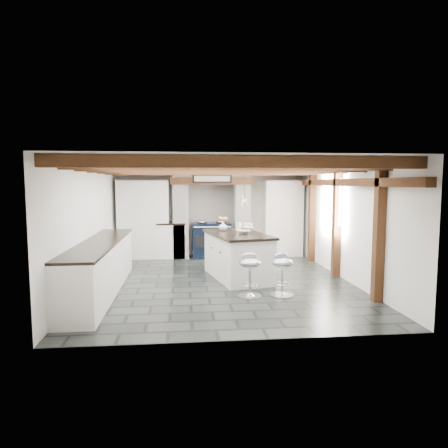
{
  "coord_description": "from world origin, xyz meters",
  "views": [
    {
      "loc": [
        -0.72,
        -7.71,
        1.94
      ],
      "look_at": [
        0.1,
        0.4,
        1.1
      ],
      "focal_mm": 32.0,
      "sensor_mm": 36.0,
      "label": 1
    }
  ],
  "objects": [
    {
      "name": "room_shell",
      "position": [
        -0.61,
        1.42,
        1.07
      ],
      "size": [
        6.0,
        6.03,
        6.0
      ],
      "color": "white",
      "rests_on": "ground"
    },
    {
      "name": "range_cooker",
      "position": [
        0.0,
        2.68,
        0.47
      ],
      "size": [
        1.0,
        0.63,
        0.99
      ],
      "color": "black",
      "rests_on": "ground"
    },
    {
      "name": "ground",
      "position": [
        0.0,
        0.0,
        0.0
      ],
      "size": [
        6.0,
        6.0,
        0.0
      ],
      "primitive_type": "plane",
      "color": "black",
      "rests_on": "ground"
    },
    {
      "name": "bar_stool_near",
      "position": [
        0.95,
        -1.13,
        0.46
      ],
      "size": [
        0.45,
        0.45,
        0.75
      ],
      "rotation": [
        0.0,
        0.0,
        0.25
      ],
      "color": "silver",
      "rests_on": "ground"
    },
    {
      "name": "bar_stool_far",
      "position": [
        0.39,
        -1.14,
        0.47
      ],
      "size": [
        0.41,
        0.41,
        0.76
      ],
      "rotation": [
        0.0,
        0.0,
        -0.08
      ],
      "color": "silver",
      "rests_on": "ground"
    },
    {
      "name": "kitchen_island",
      "position": [
        0.36,
        0.25,
        0.48
      ],
      "size": [
        1.35,
        2.04,
        1.24
      ],
      "rotation": [
        0.0,
        0.0,
        0.21
      ],
      "color": "white",
      "rests_on": "ground"
    }
  ]
}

